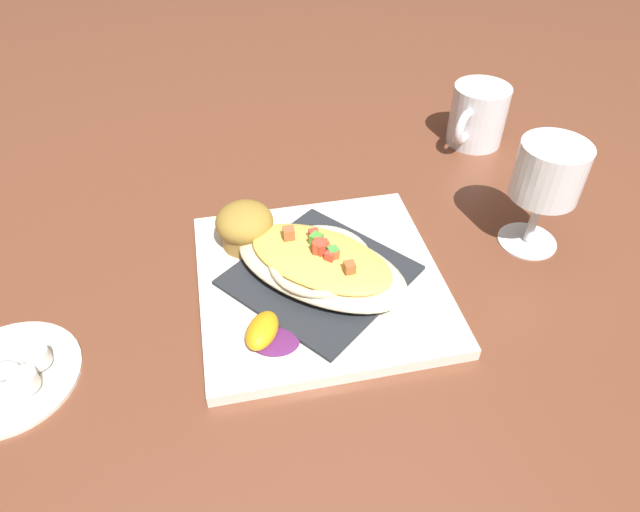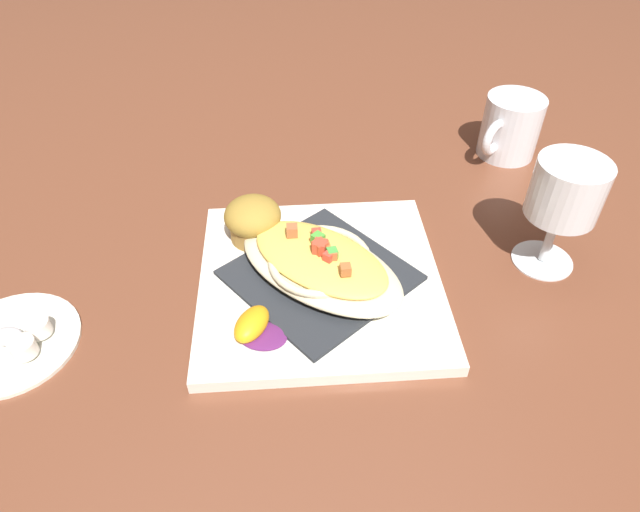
{
  "view_description": "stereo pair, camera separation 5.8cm",
  "coord_description": "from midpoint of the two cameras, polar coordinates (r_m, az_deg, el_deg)",
  "views": [
    {
      "loc": [
        0.41,
        -0.12,
        0.43
      ],
      "look_at": [
        0.0,
        0.0,
        0.04
      ],
      "focal_mm": 31.26,
      "sensor_mm": 36.0,
      "label": 1
    },
    {
      "loc": [
        0.42,
        -0.07,
        0.43
      ],
      "look_at": [
        0.0,
        0.0,
        0.04
      ],
      "focal_mm": 31.26,
      "sensor_mm": 36.0,
      "label": 2
    }
  ],
  "objects": [
    {
      "name": "muffin",
      "position": [
        0.63,
        -10.32,
        2.97
      ],
      "size": [
        0.06,
        0.06,
        0.05
      ],
      "color": "olive",
      "rests_on": "square_plate"
    },
    {
      "name": "square_plate",
      "position": [
        0.6,
        -2.74,
        -2.74
      ],
      "size": [
        0.28,
        0.28,
        0.01
      ],
      "primitive_type": "cube",
      "rotation": [
        0.0,
        0.0,
        -0.09
      ],
      "color": "white",
      "rests_on": "ground_plane"
    },
    {
      "name": "creamer_cup_1",
      "position": [
        0.6,
        -29.58,
        -9.13
      ],
      "size": [
        0.02,
        0.02,
        0.02
      ],
      "primitive_type": "cylinder",
      "color": "white",
      "rests_on": "creamer_saucer"
    },
    {
      "name": "orange_garnish",
      "position": [
        0.54,
        -8.69,
        -7.99
      ],
      "size": [
        0.06,
        0.06,
        0.02
      ],
      "color": "#5A205A",
      "rests_on": "square_plate"
    },
    {
      "name": "creamer_cup_0",
      "position": [
        0.59,
        -30.6,
        -11.06
      ],
      "size": [
        0.02,
        0.02,
        0.02
      ],
      "primitive_type": "cylinder",
      "color": "white",
      "rests_on": "creamer_saucer"
    },
    {
      "name": "ground_plane",
      "position": [
        0.61,
        -2.72,
        -3.22
      ],
      "size": [
        2.6,
        2.6,
        0.0
      ],
      "primitive_type": "plane",
      "color": "brown"
    },
    {
      "name": "creamer_saucer",
      "position": [
        0.62,
        -31.86,
        -10.52
      ],
      "size": [
        0.13,
        0.13,
        0.01
      ],
      "primitive_type": "cylinder",
      "color": "white",
      "rests_on": "ground_plane"
    },
    {
      "name": "gratin_dish",
      "position": [
        0.58,
        -2.83,
        -0.78
      ],
      "size": [
        0.22,
        0.21,
        0.05
      ],
      "color": "beige",
      "rests_on": "folded_napkin"
    },
    {
      "name": "stemmed_glass",
      "position": [
        0.64,
        20.1,
        7.29
      ],
      "size": [
        0.07,
        0.07,
        0.13
      ],
      "color": "white",
      "rests_on": "ground_plane"
    },
    {
      "name": "folded_napkin",
      "position": [
        0.6,
        -2.77,
        -2.1
      ],
      "size": [
        0.23,
        0.23,
        0.0
      ],
      "primitive_type": "cube",
      "rotation": [
        0.0,
        0.0,
        0.59
      ],
      "color": "#25282D",
      "rests_on": "square_plate"
    },
    {
      "name": "coffee_mug",
      "position": [
        0.85,
        13.86,
        13.43
      ],
      "size": [
        0.09,
        0.1,
        0.09
      ],
      "color": "white",
      "rests_on": "ground_plane"
    }
  ]
}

